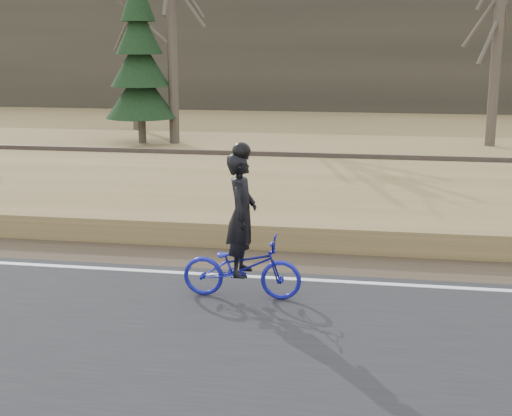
# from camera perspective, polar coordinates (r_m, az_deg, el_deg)

# --- Properties ---
(ground) EXTENTS (120.00, 120.00, 0.00)m
(ground) POSITION_cam_1_polar(r_m,az_deg,el_deg) (11.42, -8.95, -5.62)
(ground) COLOR olive
(ground) RESTS_ON ground
(road) EXTENTS (120.00, 6.00, 0.06)m
(road) POSITION_cam_1_polar(r_m,az_deg,el_deg) (9.24, -13.93, -10.28)
(road) COLOR black
(road) RESTS_ON ground
(edge_line) EXTENTS (120.00, 0.12, 0.01)m
(edge_line) POSITION_cam_1_polar(r_m,az_deg,el_deg) (11.58, -8.65, -5.00)
(edge_line) COLOR silver
(edge_line) RESTS_ON road
(shoulder) EXTENTS (120.00, 1.60, 0.04)m
(shoulder) POSITION_cam_1_polar(r_m,az_deg,el_deg) (12.50, -7.22, -3.81)
(shoulder) COLOR #473A2B
(shoulder) RESTS_ON ground
(embankment) EXTENTS (120.00, 5.00, 0.44)m
(embankment) POSITION_cam_1_polar(r_m,az_deg,el_deg) (15.25, -4.00, 0.14)
(embankment) COLOR olive
(embankment) RESTS_ON ground
(ballast) EXTENTS (120.00, 3.00, 0.45)m
(ballast) POSITION_cam_1_polar(r_m,az_deg,el_deg) (18.88, -1.30, 2.71)
(ballast) COLOR slate
(ballast) RESTS_ON ground
(railroad) EXTENTS (120.00, 2.40, 0.29)m
(railroad) POSITION_cam_1_polar(r_m,az_deg,el_deg) (18.83, -1.30, 3.62)
(railroad) COLOR black
(railroad) RESTS_ON ballast
(treeline_backdrop) EXTENTS (120.00, 4.00, 6.00)m
(treeline_backdrop) POSITION_cam_1_polar(r_m,az_deg,el_deg) (40.39, 4.74, 12.19)
(treeline_backdrop) COLOR #383328
(treeline_backdrop) RESTS_ON ground
(cyclist) EXTENTS (1.71, 0.64, 2.25)m
(cyclist) POSITION_cam_1_polar(r_m,az_deg,el_deg) (10.12, -1.14, -3.25)
(cyclist) COLOR #151796
(cyclist) RESTS_ON road
(bare_tree_left) EXTENTS (0.36, 0.36, 7.93)m
(bare_tree_left) POSITION_cam_1_polar(r_m,az_deg,el_deg) (30.77, -9.74, 13.56)
(bare_tree_left) COLOR #50473B
(bare_tree_left) RESTS_ON ground
(bare_tree_near_left) EXTENTS (0.36, 0.36, 7.78)m
(bare_tree_near_left) POSITION_cam_1_polar(r_m,az_deg,el_deg) (26.35, -6.74, 13.59)
(bare_tree_near_left) COLOR #50473B
(bare_tree_near_left) RESTS_ON ground
(bare_tree_center) EXTENTS (0.36, 0.36, 7.72)m
(bare_tree_center) POSITION_cam_1_polar(r_m,az_deg,el_deg) (26.83, 18.78, 12.93)
(bare_tree_center) COLOR #50473B
(bare_tree_center) RESTS_ON ground
(conifer) EXTENTS (2.60, 2.60, 6.17)m
(conifer) POSITION_cam_1_polar(r_m,az_deg,el_deg) (26.55, -9.29, 11.42)
(conifer) COLOR #50473B
(conifer) RESTS_ON ground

